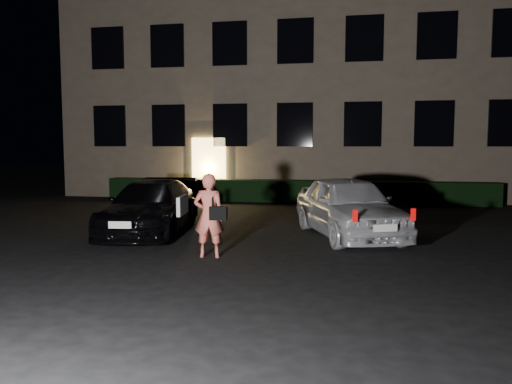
# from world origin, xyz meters

# --- Properties ---
(ground) EXTENTS (80.00, 80.00, 0.00)m
(ground) POSITION_xyz_m (0.00, 0.00, 0.00)
(ground) COLOR black
(ground) RESTS_ON ground
(building) EXTENTS (20.00, 8.11, 12.00)m
(building) POSITION_xyz_m (-0.00, 14.99, 6.00)
(building) COLOR #6C5C4D
(building) RESTS_ON ground
(hedge) EXTENTS (15.00, 0.70, 0.85)m
(hedge) POSITION_xyz_m (0.00, 10.50, 0.42)
(hedge) COLOR black
(hedge) RESTS_ON ground
(sedan) EXTENTS (2.36, 4.71, 1.31)m
(sedan) POSITION_xyz_m (-2.76, 3.07, 0.65)
(sedan) COLOR black
(sedan) RESTS_ON ground
(hatch) EXTENTS (3.14, 4.67, 1.48)m
(hatch) POSITION_xyz_m (2.12, 3.44, 0.74)
(hatch) COLOR silver
(hatch) RESTS_ON ground
(man) EXTENTS (0.71, 0.45, 1.66)m
(man) POSITION_xyz_m (-0.55, 0.67, 0.83)
(man) COLOR #DB6554
(man) RESTS_ON ground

